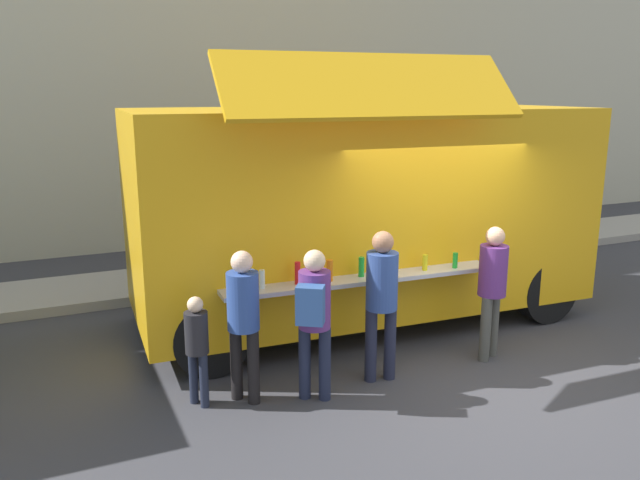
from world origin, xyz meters
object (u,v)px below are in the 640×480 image
object	(u,v)px
customer_front_ordering	(382,293)
customer_rear_waiting	(243,313)
customer_mid_with_backpack	(314,311)
food_truck_main	(363,207)
trash_bin	(507,227)
customer_extra_browsing	(492,281)
child_near_queue	(197,341)

from	to	relation	value
customer_front_ordering	customer_rear_waiting	xyz separation A→B (m)	(-1.52, 0.13, -0.05)
customer_mid_with_backpack	customer_rear_waiting	world-z (taller)	customer_rear_waiting
food_truck_main	customer_rear_waiting	world-z (taller)	food_truck_main
customer_front_ordering	food_truck_main	bearing A→B (deg)	-12.75
trash_bin	customer_extra_browsing	bearing A→B (deg)	-131.90
trash_bin	customer_rear_waiting	size ratio (longest dim) A/B	0.58
trash_bin	child_near_queue	world-z (taller)	child_near_queue
customer_extra_browsing	food_truck_main	bearing A→B (deg)	-3.44
food_truck_main	customer_rear_waiting	xyz separation A→B (m)	(-2.23, -1.69, -0.63)
trash_bin	child_near_queue	bearing A→B (deg)	-151.49
customer_mid_with_backpack	customer_rear_waiting	size ratio (longest dim) A/B	1.00
customer_rear_waiting	customer_extra_browsing	distance (m)	3.00
trash_bin	customer_extra_browsing	world-z (taller)	customer_extra_browsing
customer_extra_browsing	child_near_queue	world-z (taller)	customer_extra_browsing
customer_front_ordering	trash_bin	bearing A→B (deg)	-42.97
customer_mid_with_backpack	customer_rear_waiting	bearing A→B (deg)	100.02
customer_rear_waiting	food_truck_main	bearing A→B (deg)	-1.31
customer_front_ordering	child_near_queue	size ratio (longest dim) A/B	1.46
customer_rear_waiting	child_near_queue	bearing A→B (deg)	128.53
food_truck_main	child_near_queue	size ratio (longest dim) A/B	5.31
trash_bin	food_truck_main	bearing A→B (deg)	-152.68
food_truck_main	customer_rear_waiting	distance (m)	2.86
customer_rear_waiting	child_near_queue	xyz separation A→B (m)	(-0.46, 0.11, -0.27)
customer_rear_waiting	customer_front_ordering	bearing A→B (deg)	-43.24
customer_front_ordering	child_near_queue	bearing A→B (deg)	91.80
food_truck_main	customer_extra_browsing	world-z (taller)	food_truck_main
trash_bin	customer_rear_waiting	bearing A→B (deg)	-149.19
customer_mid_with_backpack	customer_extra_browsing	size ratio (longest dim) A/B	0.99
food_truck_main	customer_mid_with_backpack	distance (m)	2.59
customer_front_ordering	customer_rear_waiting	world-z (taller)	customer_front_ordering
food_truck_main	customer_extra_browsing	xyz separation A→B (m)	(0.77, -1.83, -0.63)
trash_bin	customer_front_ordering	xyz separation A→B (m)	(-5.20, -4.13, 0.55)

